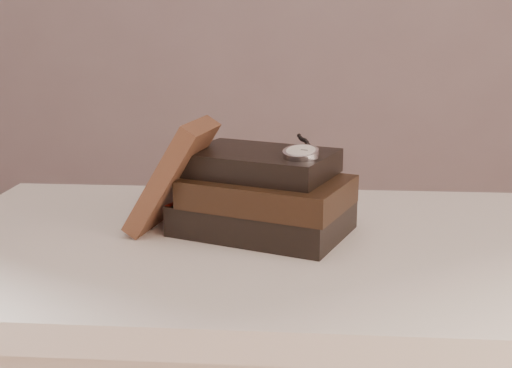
{
  "coord_description": "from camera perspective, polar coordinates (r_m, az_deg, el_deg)",
  "views": [
    {
      "loc": [
        0.06,
        -0.58,
        1.07
      ],
      "look_at": [
        -0.01,
        0.38,
        0.82
      ],
      "focal_mm": 46.56,
      "sensor_mm": 36.0,
      "label": 1
    }
  ],
  "objects": [
    {
      "name": "eyeglasses",
      "position": [
        1.11,
        -1.71,
        1.17
      ],
      "size": [
        0.14,
        0.15,
        0.05
      ],
      "color": "silver",
      "rests_on": "book_stack"
    },
    {
      "name": "book_stack",
      "position": [
        1.0,
        0.65,
        -0.99
      ],
      "size": [
        0.29,
        0.25,
        0.12
      ],
      "color": "black",
      "rests_on": "table"
    },
    {
      "name": "table",
      "position": [
        1.02,
        0.51,
        -9.62
      ],
      "size": [
        1.0,
        0.6,
        0.75
      ],
      "color": "white",
      "rests_on": "ground"
    },
    {
      "name": "journal",
      "position": [
        1.0,
        -7.21,
        0.68
      ],
      "size": [
        0.14,
        0.13,
        0.17
      ],
      "primitive_type": "cube",
      "rotation": [
        0.0,
        0.55,
        -0.18
      ],
      "color": "#46271A",
      "rests_on": "table"
    },
    {
      "name": "pocket_watch",
      "position": [
        0.95,
        3.89,
        2.76
      ],
      "size": [
        0.07,
        0.16,
        0.02
      ],
      "color": "silver",
      "rests_on": "book_stack"
    }
  ]
}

